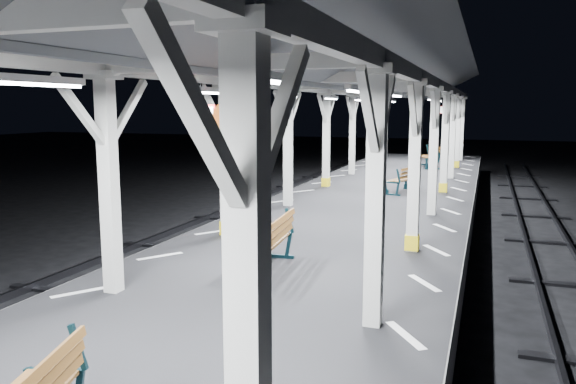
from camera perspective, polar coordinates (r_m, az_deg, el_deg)
The scene contains 9 objects.
ground at distance 10.23m, azimuth -0.68°, elevation -13.18°, with size 120.00×120.00×0.00m, color black.
platform at distance 10.06m, azimuth -0.69°, elevation -10.53°, with size 6.00×50.00×1.00m, color black.
hazard_stripes_left at distance 10.96m, azimuth -12.88°, elevation -6.37°, with size 1.00×48.00×0.01m, color silver.
hazard_stripes_right at distance 9.38m, azimuth 13.67°, elevation -8.98°, with size 1.00×48.00×0.01m, color silver.
track_left at distance 12.73m, azimuth -22.61°, elevation -9.06°, with size 2.20×60.00×0.16m.
canopy at distance 9.52m, azimuth -0.76°, elevation 13.18°, with size 5.40×49.00×4.65m.
bench_mid at distance 9.63m, azimuth -1.89°, elevation -5.08°, with size 0.84×1.86×0.98m.
bench_far at distance 18.82m, azimuth 11.81°, elevation 1.33°, with size 1.02×1.71×0.87m.
bench_extra at distance 26.99m, azimuth 14.20°, elevation 3.59°, with size 1.29×2.00×1.02m.
Camera 1 is at (3.28, -8.91, 3.81)m, focal length 35.00 mm.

